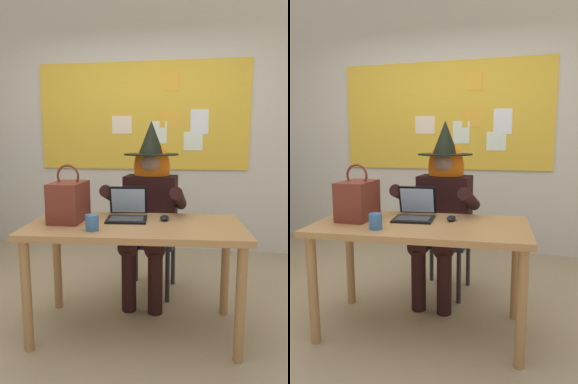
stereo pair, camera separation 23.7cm
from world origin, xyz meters
TOP-DOWN VIEW (x-y plane):
  - ground_plane at (0.00, 0.00)m, footprint 24.00×24.00m
  - wall_back_bulletin at (-0.00, 1.87)m, footprint 5.47×1.97m
  - desk_main at (0.23, 0.09)m, footprint 1.42×0.74m
  - chair_at_desk at (0.26, 0.78)m, footprint 0.45×0.45m
  - person_costumed at (0.25, 0.66)m, footprint 0.61×0.70m
  - laptop at (0.15, 0.22)m, footprint 0.29×0.30m
  - computer_mouse at (0.41, 0.21)m, footprint 0.06×0.11m
  - handbag at (-0.22, 0.11)m, footprint 0.20×0.30m
  - coffee_mug at (0.00, -0.10)m, footprint 0.08×0.08m

SIDE VIEW (x-z plane):
  - ground_plane at x=0.00m, z-range 0.00..0.00m
  - chair_at_desk at x=0.26m, z-range 0.06..0.98m
  - desk_main at x=0.23m, z-range 0.27..1.01m
  - computer_mouse at x=0.41m, z-range 0.74..0.78m
  - coffee_mug at x=0.00m, z-range 0.74..0.84m
  - laptop at x=0.15m, z-range 0.68..0.90m
  - person_costumed at x=0.25m, z-range 0.09..1.52m
  - handbag at x=-0.22m, z-range 0.69..1.07m
  - wall_back_bulletin at x=0.00m, z-range 0.01..3.01m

